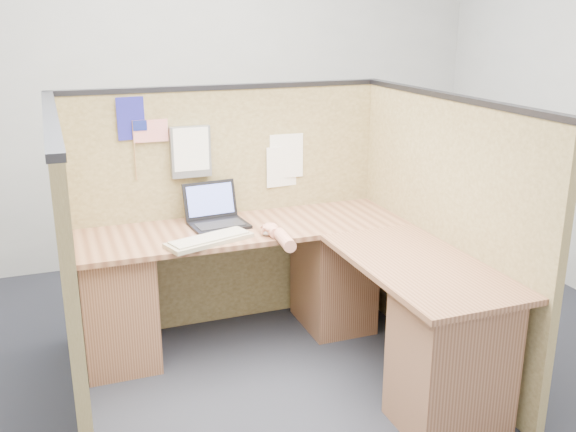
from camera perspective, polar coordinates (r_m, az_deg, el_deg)
name	(u,v)px	position (r m, az deg, el deg)	size (l,w,h in m)	color
floor	(282,395)	(3.53, -0.57, -15.59)	(5.00, 5.00, 0.00)	black
wall_back	(182,86)	(5.17, -9.36, 11.32)	(5.00, 5.00, 0.00)	#AFB2B4
cubicle_partitions	(255,233)	(3.56, -2.96, -1.56)	(2.06, 1.83, 1.53)	brown
l_desk	(295,300)	(3.63, 0.60, -7.52)	(1.95, 1.75, 0.73)	brown
laptop	(216,214)	(3.86, -6.40, 0.16)	(0.35, 0.34, 0.24)	black
keyboard	(209,240)	(3.55, -7.01, -2.11)	(0.52, 0.31, 0.03)	tan
mouse	(270,231)	(3.64, -1.58, -1.39)	(0.10, 0.06, 0.04)	silver
hand_forearm	(280,236)	(3.52, -0.72, -1.79)	(0.11, 0.37, 0.08)	tan
blue_poster	(133,118)	(3.83, -13.62, 8.44)	(0.18, 0.00, 0.25)	navy
american_flag	(147,133)	(3.84, -12.44, 7.19)	(0.21, 0.01, 0.35)	olive
file_holder	(191,152)	(3.89, -8.65, 5.69)	(0.24, 0.05, 0.31)	slate
paper_left	(287,156)	(4.10, -0.13, 5.35)	(0.22, 0.00, 0.28)	white
paper_right	(281,167)	(4.10, -0.58, 4.42)	(0.20, 0.00, 0.26)	white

